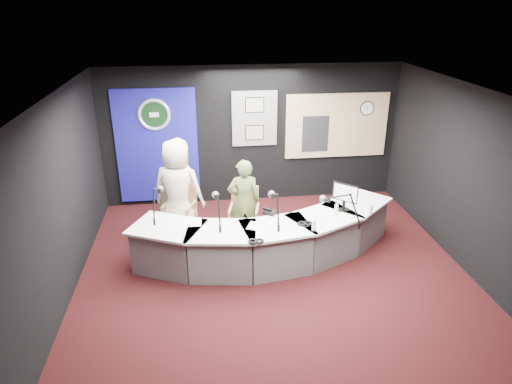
{
  "coord_description": "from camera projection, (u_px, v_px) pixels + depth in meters",
  "views": [
    {
      "loc": [
        -1.06,
        -5.87,
        3.99
      ],
      "look_at": [
        -0.2,
        0.8,
        1.1
      ],
      "focal_mm": 32.0,
      "sensor_mm": 36.0,
      "label": 1
    }
  ],
  "objects": [
    {
      "name": "equipment_rack",
      "position": [
        315.0,
        134.0,
        9.33
      ],
      "size": [
        0.55,
        0.02,
        0.75
      ],
      "primitive_type": "cube",
      "color": "black",
      "rests_on": "booth_window_frame"
    },
    {
      "name": "seal_center",
      "position": [
        154.0,
        115.0,
        8.75
      ],
      "size": [
        0.48,
        0.01,
        0.48
      ],
      "primitive_type": "cylinder",
      "rotation": [
        1.57,
        0.0,
        0.0
      ],
      "color": "black",
      "rests_on": "backdrop_panel"
    },
    {
      "name": "desk_phone",
      "position": [
        270.0,
        212.0,
        7.38
      ],
      "size": [
        0.25,
        0.24,
        0.05
      ],
      "primitive_type": "cube",
      "rotation": [
        0.0,
        0.0,
        -0.64
      ],
      "color": "black",
      "rests_on": "broadcast_desk"
    },
    {
      "name": "person_man",
      "position": [
        178.0,
        190.0,
        7.89
      ],
      "size": [
        1.02,
        0.82,
        1.82
      ],
      "primitive_type": "imported",
      "rotation": [
        0.0,
        0.0,
        2.84
      ],
      "color": "beige",
      "rests_on": "ground"
    },
    {
      "name": "notepad",
      "position": [
        254.0,
        226.0,
        6.99
      ],
      "size": [
        0.27,
        0.32,
        0.0
      ],
      "primitive_type": "cube",
      "rotation": [
        0.0,
        0.0,
        -0.4
      ],
      "color": "white",
      "rests_on": "broadcast_desk"
    },
    {
      "name": "framed_photo_upper",
      "position": [
        255.0,
        105.0,
        8.93
      ],
      "size": [
        0.34,
        0.02,
        0.27
      ],
      "primitive_type": "cube",
      "color": "gray",
      "rests_on": "pinboard"
    },
    {
      "name": "computer_monitor",
      "position": [
        345.0,
        192.0,
        7.38
      ],
      "size": [
        0.32,
        0.31,
        0.29
      ],
      "primitive_type": "cube",
      "rotation": [
        0.0,
        0.0,
        -0.76
      ],
      "color": "black",
      "rests_on": "broadcast_desk"
    },
    {
      "name": "boom_mic_a",
      "position": [
        157.0,
        199.0,
        7.19
      ],
      "size": [
        0.2,
        0.74,
        0.6
      ],
      "primitive_type": null,
      "color": "black",
      "rests_on": "broadcast_desk"
    },
    {
      "name": "boom_mic_b",
      "position": [
        218.0,
        205.0,
        6.97
      ],
      "size": [
        0.16,
        0.74,
        0.6
      ],
      "primitive_type": null,
      "color": "black",
      "rests_on": "broadcast_desk"
    },
    {
      "name": "wall_right",
      "position": [
        474.0,
        184.0,
        6.85
      ],
      "size": [
        0.02,
        6.0,
        2.8
      ],
      "primitive_type": "cube",
      "color": "black",
      "rests_on": "ground"
    },
    {
      "name": "wall_clock",
      "position": [
        367.0,
        108.0,
        9.25
      ],
      "size": [
        0.28,
        0.01,
        0.28
      ],
      "primitive_type": "cylinder",
      "rotation": [
        1.57,
        0.0,
        0.0
      ],
      "color": "white",
      "rests_on": "booth_window_frame"
    },
    {
      "name": "draped_jacket",
      "position": [
        173.0,
        200.0,
        8.2
      ],
      "size": [
        0.5,
        0.28,
        0.7
      ],
      "primitive_type": "cube",
      "rotation": [
        0.0,
        0.0,
        -0.38
      ],
      "color": "slate",
      "rests_on": "armchair_left"
    },
    {
      "name": "armchair_left",
      "position": [
        180.0,
        211.0,
        8.05
      ],
      "size": [
        0.74,
        0.74,
        1.02
      ],
      "primitive_type": null,
      "rotation": [
        0.0,
        0.0,
        -0.38
      ],
      "color": "#A4754A",
      "rests_on": "ground"
    },
    {
      "name": "booth_glow",
      "position": [
        337.0,
        126.0,
        9.34
      ],
      "size": [
        2.0,
        0.02,
        1.2
      ],
      "primitive_type": "cube",
      "color": "#FFF0A1",
      "rests_on": "booth_window_frame"
    },
    {
      "name": "wall_back",
      "position": [
        252.0,
        135.0,
        9.23
      ],
      "size": [
        6.0,
        0.02,
        2.8
      ],
      "primitive_type": "cube",
      "color": "black",
      "rests_on": "ground"
    },
    {
      "name": "boom_mic_d",
      "position": [
        341.0,
        206.0,
        6.95
      ],
      "size": [
        0.59,
        0.52,
        0.6
      ],
      "primitive_type": null,
      "color": "black",
      "rests_on": "broadcast_desk"
    },
    {
      "name": "boom_mic_c",
      "position": [
        275.0,
        205.0,
        7.0
      ],
      "size": [
        0.16,
        0.74,
        0.6
      ],
      "primitive_type": null,
      "color": "black",
      "rests_on": "broadcast_desk"
    },
    {
      "name": "broadcast_desk",
      "position": [
        267.0,
        239.0,
        7.4
      ],
      "size": [
        4.5,
        1.9,
        0.75
      ],
      "primitive_type": null,
      "color": "silver",
      "rests_on": "ground"
    },
    {
      "name": "ground",
      "position": [
        275.0,
        277.0,
        7.05
      ],
      "size": [
        6.0,
        6.0,
        0.0
      ],
      "primitive_type": "plane",
      "color": "black",
      "rests_on": "ground"
    },
    {
      "name": "wall_front",
      "position": [
        339.0,
        338.0,
        3.76
      ],
      "size": [
        6.0,
        0.02,
        2.8
      ],
      "primitive_type": "cube",
      "color": "black",
      "rests_on": "ground"
    },
    {
      "name": "paper_stack",
      "position": [
        195.0,
        222.0,
        7.11
      ],
      "size": [
        0.21,
        0.3,
        0.0
      ],
      "primitive_type": "cube",
      "rotation": [
        0.0,
        0.0,
        -0.02
      ],
      "color": "white",
      "rests_on": "broadcast_desk"
    },
    {
      "name": "framed_photo_lower",
      "position": [
        255.0,
        133.0,
        9.15
      ],
      "size": [
        0.34,
        0.02,
        0.27
      ],
      "primitive_type": "cube",
      "color": "gray",
      "rests_on": "pinboard"
    },
    {
      "name": "ceiling",
      "position": [
        279.0,
        96.0,
        5.94
      ],
      "size": [
        6.0,
        6.0,
        0.02
      ],
      "primitive_type": "cube",
      "color": "silver",
      "rests_on": "ground"
    },
    {
      "name": "agency_seal",
      "position": [
        154.0,
        115.0,
        8.74
      ],
      "size": [
        0.63,
        0.07,
        0.63
      ],
      "primitive_type": "torus",
      "rotation": [
        1.57,
        0.0,
        0.0
      ],
      "color": "silver",
      "rests_on": "backdrop_panel"
    },
    {
      "name": "water_bottles",
      "position": [
        343.0,
        216.0,
        7.11
      ],
      "size": [
        1.1,
        0.55,
        0.18
      ],
      "primitive_type": null,
      "color": "silver",
      "rests_on": "broadcast_desk"
    },
    {
      "name": "wall_left",
      "position": [
        58.0,
        205.0,
        6.14
      ],
      "size": [
        0.02,
        6.0,
        2.8
      ],
      "primitive_type": "cube",
      "color": "black",
      "rests_on": "ground"
    },
    {
      "name": "booth_window_frame",
      "position": [
        337.0,
        126.0,
        9.35
      ],
      "size": [
        2.12,
        0.06,
        1.32
      ],
      "primitive_type": "cube",
      "color": "tan",
      "rests_on": "wall_back"
    },
    {
      "name": "armchair_right",
      "position": [
        244.0,
        217.0,
        7.92
      ],
      "size": [
        0.62,
        0.62,
        0.94
      ],
      "primitive_type": null,
      "rotation": [
        0.0,
        0.0,
        -0.2
      ],
      "color": "#A4754A",
      "rests_on": "ground"
    },
    {
      "name": "person_woman",
      "position": [
        244.0,
        202.0,
        7.8
      ],
      "size": [
        0.56,
        0.37,
        1.51
      ],
      "primitive_type": "imported",
      "rotation": [
        0.0,
        0.0,
        3.16
      ],
      "color": "#4E5F31",
      "rests_on": "ground"
    },
    {
      "name": "headphones_far",
      "position": [
        256.0,
        241.0,
        6.52
      ],
      "size": [
        0.19,
        0.19,
        0.03
      ],
      "primitive_type": "torus",
      "color": "black",
      "rests_on": "broadcast_desk"
    },
    {
      "name": "headphones_near",
      "position": [
        305.0,
        223.0,
        7.03
      ],
      "size": [
        0.2,
        0.2,
        0.03
      ],
      "primitive_type": "torus",
      "color": "black",
      "rests_on": "broadcast_desk"
    },
    {
      "name": "backdrop_panel",
      "position": [
        157.0,
        147.0,
        9.04
      ],
      "size": [
        1.6,
        0.05,
        2.3
      ],
      "primitive_type": "cube",
      "color": "navy",
      "rests_on": "wall_back"
    },
    {
      "name": "pinboard",
      "position": [
        255.0,
        119.0,
        9.07
      ],
      "size": [
        0.9,
        0.04,
        1.1
      ],
      "primitive_type": "cube",
      "color": "slate",
      "rests_on": "wall_back"
    }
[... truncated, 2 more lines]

